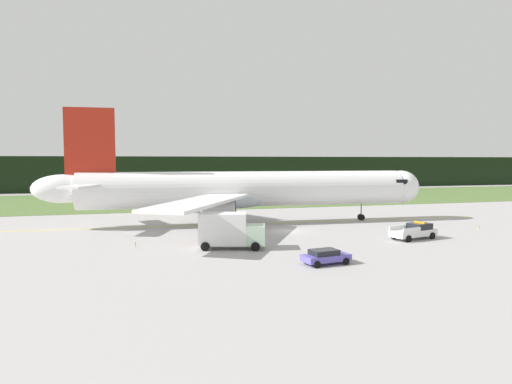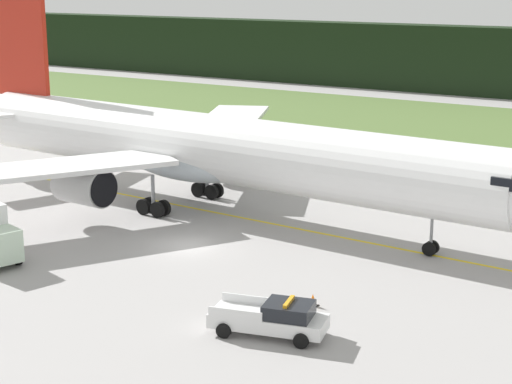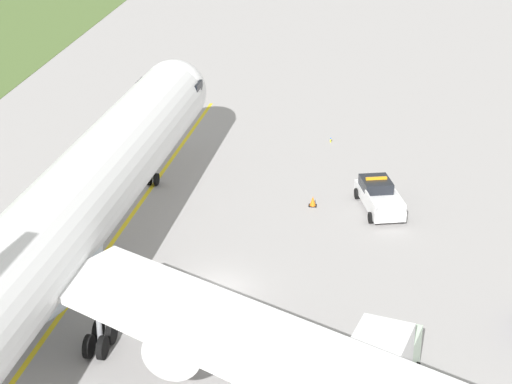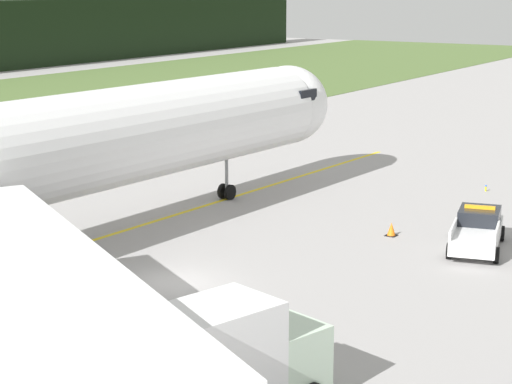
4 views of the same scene
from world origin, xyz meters
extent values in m
plane|color=#A09D9C|center=(0.00, 0.00, 0.00)|extent=(320.00, 320.00, 0.00)
cube|color=yellow|center=(-3.24, 7.77, 0.00)|extent=(73.18, 3.92, 0.01)
cylinder|color=white|center=(-3.24, 7.77, 4.95)|extent=(45.97, 7.22, 4.96)
ellipsoid|color=white|center=(20.62, 6.59, 4.95)|extent=(5.70, 5.23, 4.96)
ellipsoid|color=#B4C0C8|center=(-5.52, 7.88, 3.59)|extent=(11.55, 5.76, 2.73)
cube|color=black|center=(19.43, 6.64, 5.82)|extent=(2.03, 4.80, 0.70)
cube|color=white|center=(-11.51, -3.39, 4.33)|extent=(15.01, 20.87, 0.35)
cylinder|color=#A8A8A8|center=(-9.05, -0.01, 2.94)|extent=(4.05, 2.91, 2.72)
cylinder|color=black|center=(-7.04, -0.11, 2.94)|extent=(0.24, 2.51, 2.51)
cylinder|color=gray|center=(14.14, 6.91, 1.69)|extent=(0.20, 0.20, 2.47)
cylinder|color=black|center=(14.15, 7.17, 0.45)|extent=(0.91, 0.26, 0.90)
cylinder|color=black|center=(14.13, 6.65, 0.45)|extent=(0.91, 0.26, 0.90)
cylinder|color=gray|center=(-6.68, 4.71, 1.84)|extent=(0.28, 0.28, 2.47)
cylinder|color=black|center=(-5.97, 5.02, 0.60)|extent=(1.21, 0.36, 1.20)
cylinder|color=black|center=(-6.00, 4.32, 0.60)|extent=(1.21, 0.36, 1.20)
cylinder|color=black|center=(-7.36, 5.09, 0.60)|extent=(1.21, 0.36, 1.20)
cylinder|color=black|center=(-7.40, 4.39, 0.60)|extent=(1.21, 0.36, 1.20)
cube|color=silver|center=(11.88, -9.20, 0.73)|extent=(6.11, 3.45, 0.70)
cube|color=black|center=(12.89, -8.94, 1.43)|extent=(2.71, 2.43, 0.70)
cube|color=silver|center=(10.29, -8.58, 1.31)|extent=(2.71, 0.78, 0.45)
cube|color=silver|center=(10.78, -10.50, 1.31)|extent=(2.71, 0.78, 0.45)
cube|color=orange|center=(12.89, -8.94, 1.86)|extent=(0.56, 1.46, 0.16)
cylinder|color=black|center=(13.52, -7.68, 0.38)|extent=(0.80, 0.42, 0.76)
cylinder|color=black|center=(14.05, -9.74, 0.38)|extent=(0.80, 0.42, 0.76)
cylinder|color=black|center=(9.72, -8.65, 0.38)|extent=(0.80, 0.42, 0.76)
cylinder|color=black|center=(10.24, -10.71, 0.38)|extent=(0.80, 0.42, 0.76)
cube|color=silver|center=(-6.95, -9.67, 1.45)|extent=(2.47, 2.82, 2.00)
cube|color=white|center=(-10.15, -8.79, 2.05)|extent=(5.21, 3.57, 3.21)
cylinder|color=black|center=(-6.64, -8.52, 0.45)|extent=(0.94, 0.49, 0.90)
cylinder|color=black|center=(-7.27, -10.83, 0.45)|extent=(0.94, 0.49, 0.90)
cube|color=black|center=(11.95, -4.72, 0.01)|extent=(0.55, 0.55, 0.03)
cone|color=orange|center=(11.95, -4.72, 0.36)|extent=(0.43, 0.43, 0.66)
cylinder|color=yellow|center=(24.49, -5.37, 0.15)|extent=(0.10, 0.10, 0.29)
sphere|color=blue|center=(24.49, -5.37, 0.34)|extent=(0.12, 0.12, 0.12)
camera|label=1|loc=(-18.74, -52.59, 9.00)|focal=31.02mm
camera|label=2|loc=(32.13, -42.30, 17.17)|focal=59.26mm
camera|label=3|loc=(-42.68, -7.59, 25.02)|focal=61.77mm
camera|label=4|loc=(-29.38, -23.04, 12.47)|focal=64.08mm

